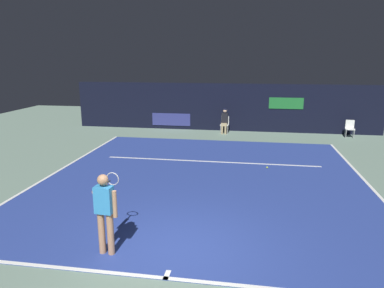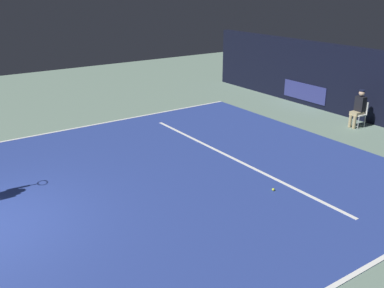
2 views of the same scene
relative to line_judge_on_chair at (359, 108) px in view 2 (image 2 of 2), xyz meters
The scene contains 8 objects.
ground_plane 7.51m from the line_judge_on_chair, 91.10° to the right, with size 32.98×32.98×0.00m, color slate.
court_surface 7.51m from the line_judge_on_chair, 91.10° to the right, with size 10.66×11.33×0.01m, color navy.
line_sideline_left 9.10m from the line_judge_on_chair, 55.53° to the right, with size 0.10×11.33×0.01m, color white.
line_sideline_right 9.26m from the line_judge_on_chair, 125.94° to the right, with size 0.10×11.33×0.01m, color white.
line_service 5.54m from the line_judge_on_chair, 91.50° to the right, with size 8.31×0.10×0.01m, color white.
back_wall 1.07m from the line_judge_on_chair, 99.57° to the left, with size 16.83×0.33×2.60m.
line_judge_on_chair is the anchor object (origin of this frame).
tennis_ball 6.38m from the line_judge_on_chair, 71.61° to the right, with size 0.07×0.07×0.07m, color #CCE033.
Camera 2 is at (8.83, -0.87, 4.76)m, focal length 40.42 mm.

